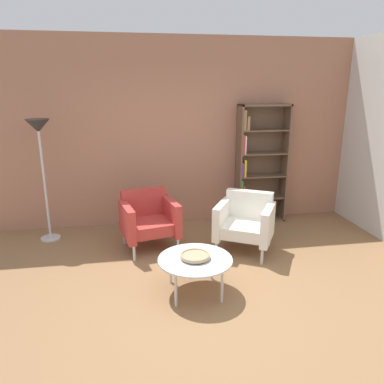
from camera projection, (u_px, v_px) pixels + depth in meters
ground_plane at (210, 300)px, 3.86m from camera, size 8.32×8.32×0.00m
brick_back_panel at (178, 133)px, 5.78m from camera, size 6.40×0.12×2.90m
bookshelf_tall at (258, 166)px, 5.93m from camera, size 0.80×0.30×1.90m
coffee_table_low at (195, 261)px, 3.92m from camera, size 0.80×0.80×0.40m
decorative_bowl at (195, 256)px, 3.90m from camera, size 0.32×0.32×0.05m
armchair_spare_guest at (245, 221)px, 4.95m from camera, size 0.93×0.91×0.78m
armchair_near_window at (148, 218)px, 5.05m from camera, size 0.84×0.79×0.78m
floor_lamp_torchiere at (40, 141)px, 5.01m from camera, size 0.32×0.32×1.74m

